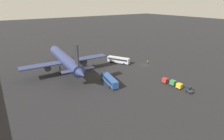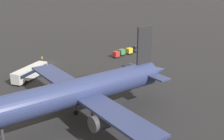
{
  "view_description": "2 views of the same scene",
  "coord_description": "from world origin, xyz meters",
  "px_view_note": "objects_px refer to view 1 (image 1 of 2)",
  "views": [
    {
      "loc": [
        -59.64,
        61.09,
        30.08
      ],
      "look_at": [
        -4.47,
        23.38,
        3.84
      ],
      "focal_mm": 28.0,
      "sensor_mm": 36.0,
      "label": 1
    },
    {
      "loc": [
        37.0,
        75.56,
        25.71
      ],
      "look_at": [
        -3.7,
        26.07,
        3.83
      ],
      "focal_mm": 45.0,
      "sensor_mm": 36.0,
      "label": 2
    }
  ],
  "objects_px": {
    "baggage_tug": "(190,90)",
    "cargo_cart_red": "(165,80)",
    "airplane": "(65,60)",
    "cargo_cart_green": "(173,83)",
    "shuttle_bus_far": "(109,80)",
    "worker_person": "(148,62)",
    "cargo_cart_yellow": "(179,86)",
    "shuttle_bus_near": "(119,60)"
  },
  "relations": [
    {
      "from": "baggage_tug",
      "to": "cargo_cart_yellow",
      "type": "distance_m",
      "value": 3.89
    },
    {
      "from": "airplane",
      "to": "worker_person",
      "type": "bearing_deg",
      "value": -103.69
    },
    {
      "from": "shuttle_bus_near",
      "to": "cargo_cart_red",
      "type": "xyz_separation_m",
      "value": [
        -29.8,
        -0.8,
        -0.69
      ]
    },
    {
      "from": "shuttle_bus_far",
      "to": "baggage_tug",
      "type": "bearing_deg",
      "value": -127.02
    },
    {
      "from": "worker_person",
      "to": "cargo_cart_yellow",
      "type": "xyz_separation_m",
      "value": [
        -26.82,
        10.82,
        0.32
      ]
    },
    {
      "from": "shuttle_bus_near",
      "to": "shuttle_bus_far",
      "type": "distance_m",
      "value": 25.34
    },
    {
      "from": "worker_person",
      "to": "cargo_cart_green",
      "type": "xyz_separation_m",
      "value": [
        -23.71,
        10.49,
        0.32
      ]
    },
    {
      "from": "shuttle_bus_near",
      "to": "cargo_cart_yellow",
      "type": "relative_size",
      "value": 5.57
    },
    {
      "from": "shuttle_bus_near",
      "to": "worker_person",
      "type": "height_order",
      "value": "shuttle_bus_near"
    },
    {
      "from": "shuttle_bus_far",
      "to": "worker_person",
      "type": "bearing_deg",
      "value": -62.53
    },
    {
      "from": "cargo_cart_red",
      "to": "shuttle_bus_far",
      "type": "bearing_deg",
      "value": 57.75
    },
    {
      "from": "airplane",
      "to": "worker_person",
      "type": "height_order",
      "value": "airplane"
    },
    {
      "from": "worker_person",
      "to": "baggage_tug",
      "type": "bearing_deg",
      "value": 161.66
    },
    {
      "from": "baggage_tug",
      "to": "cargo_cart_yellow",
      "type": "xyz_separation_m",
      "value": [
        3.83,
        0.66,
        0.25
      ]
    },
    {
      "from": "shuttle_bus_near",
      "to": "shuttle_bus_far",
      "type": "height_order",
      "value": "shuttle_bus_near"
    },
    {
      "from": "shuttle_bus_far",
      "to": "cargo_cart_yellow",
      "type": "bearing_deg",
      "value": -122.46
    },
    {
      "from": "baggage_tug",
      "to": "cargo_cart_green",
      "type": "relative_size",
      "value": 1.24
    },
    {
      "from": "worker_person",
      "to": "cargo_cart_yellow",
      "type": "bearing_deg",
      "value": 158.02
    },
    {
      "from": "airplane",
      "to": "cargo_cart_yellow",
      "type": "distance_m",
      "value": 48.63
    },
    {
      "from": "shuttle_bus_near",
      "to": "cargo_cart_red",
      "type": "bearing_deg",
      "value": 152.73
    },
    {
      "from": "shuttle_bus_near",
      "to": "baggage_tug",
      "type": "relative_size",
      "value": 4.48
    },
    {
      "from": "cargo_cart_yellow",
      "to": "cargo_cart_green",
      "type": "height_order",
      "value": "same"
    },
    {
      "from": "airplane",
      "to": "cargo_cart_red",
      "type": "height_order",
      "value": "airplane"
    },
    {
      "from": "cargo_cart_green",
      "to": "baggage_tug",
      "type": "bearing_deg",
      "value": -177.25
    },
    {
      "from": "airplane",
      "to": "worker_person",
      "type": "distance_m",
      "value": 41.51
    },
    {
      "from": "shuttle_bus_far",
      "to": "baggage_tug",
      "type": "xyz_separation_m",
      "value": [
        -21.72,
        -19.67,
        -0.89
      ]
    },
    {
      "from": "shuttle_bus_near",
      "to": "shuttle_bus_far",
      "type": "relative_size",
      "value": 0.97
    },
    {
      "from": "shuttle_bus_near",
      "to": "baggage_tug",
      "type": "height_order",
      "value": "shuttle_bus_near"
    },
    {
      "from": "cargo_cart_green",
      "to": "shuttle_bus_far",
      "type": "bearing_deg",
      "value": 52.6
    },
    {
      "from": "baggage_tug",
      "to": "airplane",
      "type": "bearing_deg",
      "value": 43.96
    },
    {
      "from": "shuttle_bus_far",
      "to": "cargo_cart_green",
      "type": "distance_m",
      "value": 24.35
    },
    {
      "from": "airplane",
      "to": "worker_person",
      "type": "xyz_separation_m",
      "value": [
        -12.29,
        -39.31,
        -5.2
      ]
    },
    {
      "from": "shuttle_bus_far",
      "to": "cargo_cart_yellow",
      "type": "relative_size",
      "value": 5.73
    },
    {
      "from": "cargo_cart_yellow",
      "to": "cargo_cart_green",
      "type": "xyz_separation_m",
      "value": [
        3.1,
        -0.33,
        0.0
      ]
    },
    {
      "from": "airplane",
      "to": "cargo_cart_red",
      "type": "xyz_separation_m",
      "value": [
        -32.9,
        -27.99,
        -4.88
      ]
    },
    {
      "from": "worker_person",
      "to": "cargo_cart_yellow",
      "type": "relative_size",
      "value": 0.84
    },
    {
      "from": "baggage_tug",
      "to": "cargo_cart_green",
      "type": "xyz_separation_m",
      "value": [
        6.93,
        0.33,
        0.25
      ]
    },
    {
      "from": "shuttle_bus_near",
      "to": "shuttle_bus_far",
      "type": "bearing_deg",
      "value": 106.85
    },
    {
      "from": "baggage_tug",
      "to": "cargo_cart_red",
      "type": "relative_size",
      "value": 1.24
    },
    {
      "from": "airplane",
      "to": "baggage_tug",
      "type": "relative_size",
      "value": 17.21
    },
    {
      "from": "baggage_tug",
      "to": "cargo_cart_red",
      "type": "bearing_deg",
      "value": 16.38
    },
    {
      "from": "airplane",
      "to": "cargo_cart_yellow",
      "type": "relative_size",
      "value": 21.4
    }
  ]
}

